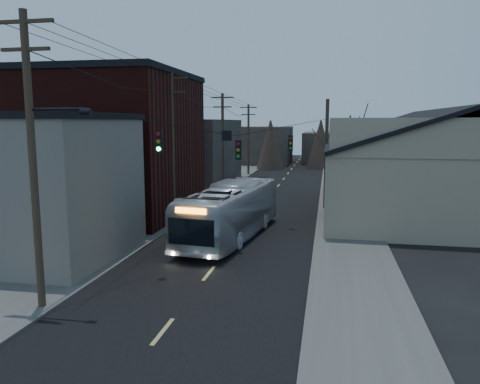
# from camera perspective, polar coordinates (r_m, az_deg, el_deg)

# --- Properties ---
(ground) EXTENTS (160.00, 160.00, 0.00)m
(ground) POSITION_cam_1_polar(r_m,az_deg,el_deg) (14.43, -12.26, -19.65)
(ground) COLOR black
(ground) RESTS_ON ground
(road_surface) EXTENTS (9.00, 110.00, 0.02)m
(road_surface) POSITION_cam_1_polar(r_m,az_deg,el_deg) (42.52, 3.59, -0.62)
(road_surface) COLOR black
(road_surface) RESTS_ON ground
(sidewalk_left) EXTENTS (4.00, 110.00, 0.12)m
(sidewalk_left) POSITION_cam_1_polar(r_m,az_deg,el_deg) (43.78, -4.88, -0.31)
(sidewalk_left) COLOR #474744
(sidewalk_left) RESTS_ON ground
(sidewalk_right) EXTENTS (4.00, 110.00, 0.12)m
(sidewalk_right) POSITION_cam_1_polar(r_m,az_deg,el_deg) (42.23, 12.38, -0.80)
(sidewalk_right) COLOR #474744
(sidewalk_right) RESTS_ON ground
(building_clapboard) EXTENTS (8.00, 8.00, 7.00)m
(building_clapboard) POSITION_cam_1_polar(r_m,az_deg,el_deg) (25.25, -23.49, 0.38)
(building_clapboard) COLOR slate
(building_clapboard) RESTS_ON ground
(building_brick) EXTENTS (10.00, 12.00, 10.00)m
(building_brick) POSITION_cam_1_polar(r_m,az_deg,el_deg) (35.14, -14.93, 5.37)
(building_brick) COLOR black
(building_brick) RESTS_ON ground
(building_left_far) EXTENTS (9.00, 14.00, 7.00)m
(building_left_far) POSITION_cam_1_polar(r_m,az_deg,el_deg) (49.97, -6.41, 4.74)
(building_left_far) COLOR #332D28
(building_left_far) RESTS_ON ground
(warehouse) EXTENTS (16.16, 20.60, 7.73)m
(warehouse) POSITION_cam_1_polar(r_m,az_deg,el_deg) (37.72, 22.64, 1.68)
(warehouse) COLOR gray
(warehouse) RESTS_ON ground
(building_far_left) EXTENTS (10.00, 12.00, 6.00)m
(building_far_left) POSITION_cam_1_polar(r_m,az_deg,el_deg) (77.56, 2.41, 5.75)
(building_far_left) COLOR #332D28
(building_far_left) RESTS_ON ground
(building_far_right) EXTENTS (12.00, 14.00, 5.00)m
(building_far_right) POSITION_cam_1_polar(r_m,az_deg,el_deg) (81.80, 12.01, 5.36)
(building_far_right) COLOR #332D28
(building_far_right) RESTS_ON ground
(bare_tree) EXTENTS (0.40, 0.40, 7.20)m
(bare_tree) POSITION_cam_1_polar(r_m,az_deg,el_deg) (31.85, 13.08, 2.61)
(bare_tree) COLOR black
(bare_tree) RESTS_ON ground
(utility_lines) EXTENTS (11.24, 45.28, 10.50)m
(utility_lines) POSITION_cam_1_polar(r_m,az_deg,el_deg) (36.79, -2.31, 5.70)
(utility_lines) COLOR #382B1E
(utility_lines) RESTS_ON ground
(bus) EXTENTS (4.16, 11.76, 3.20)m
(bus) POSITION_cam_1_polar(r_m,az_deg,el_deg) (27.30, -1.13, -2.38)
(bus) COLOR #B0B5BC
(bus) RESTS_ON ground
(parked_car) EXTENTS (2.07, 4.87, 1.56)m
(parked_car) POSITION_cam_1_polar(r_m,az_deg,el_deg) (39.80, -1.25, -0.12)
(parked_car) COLOR #999CA0
(parked_car) RESTS_ON ground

